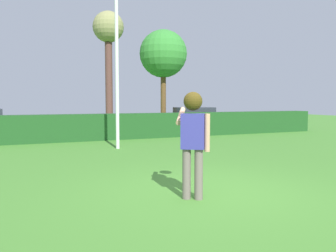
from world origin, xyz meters
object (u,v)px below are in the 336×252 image
frisbee (190,121)px  lamppost (117,57)px  person (193,133)px  parked_car_green (194,116)px  willow_tree (163,54)px  oak_tree (108,35)px

frisbee → lamppost: size_ratio=0.05×
person → parked_car_green: (7.32, 13.56, -0.42)m
lamppost → frisbee: bearing=-91.9°
person → lamppost: 6.72m
willow_tree → oak_tree: bearing=-180.0°
willow_tree → lamppost: bearing=-121.8°
frisbee → person: bearing=-114.1°
parked_car_green → willow_tree: bearing=128.8°
frisbee → oak_tree: bearing=81.5°
lamppost → willow_tree: bearing=58.2°
person → frisbee: 0.83m
willow_tree → frisbee: bearing=-111.4°
lamppost → parked_car_green: bearing=46.4°
lamppost → parked_car_green: (6.80, 7.15, -2.40)m
person → frisbee: size_ratio=6.38×
parked_car_green → oak_tree: bearing=161.1°
willow_tree → person: bearing=-111.5°
lamppost → oak_tree: oak_tree is taller
frisbee → lamppost: bearing=88.1°
parked_car_green → person: bearing=-118.4°
frisbee → parked_car_green: (6.99, 12.82, -0.57)m
parked_car_green → oak_tree: 7.03m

